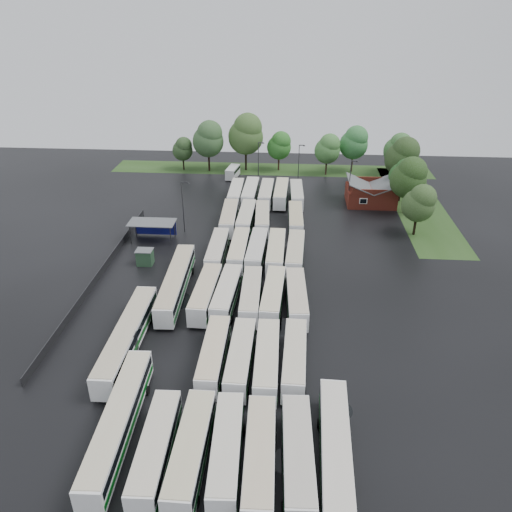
# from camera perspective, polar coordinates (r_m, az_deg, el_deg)

# --- Properties ---
(ground) EXTENTS (160.00, 160.00, 0.00)m
(ground) POSITION_cam_1_polar(r_m,az_deg,el_deg) (70.05, -2.36, -6.29)
(ground) COLOR black
(ground) RESTS_ON ground
(brick_building) EXTENTS (10.07, 8.60, 5.39)m
(brick_building) POSITION_cam_1_polar(r_m,az_deg,el_deg) (108.52, 12.96, 6.81)
(brick_building) COLOR maroon
(brick_building) RESTS_ON ground
(wash_shed) EXTENTS (8.20, 4.20, 3.58)m
(wash_shed) POSITION_cam_1_polar(r_m,az_deg,el_deg) (90.85, -11.72, 3.59)
(wash_shed) COLOR #2D2D30
(wash_shed) RESTS_ON ground
(utility_hut) EXTENTS (2.70, 2.20, 2.62)m
(utility_hut) POSITION_cam_1_polar(r_m,az_deg,el_deg) (83.15, -12.58, -0.11)
(utility_hut) COLOR #213F27
(utility_hut) RESTS_ON ground
(grass_strip_north) EXTENTS (80.00, 10.00, 0.01)m
(grass_strip_north) POSITION_cam_1_polar(r_m,az_deg,el_deg) (128.74, 1.73, 9.88)
(grass_strip_north) COLOR #254317
(grass_strip_north) RESTS_ON ground
(grass_strip_east) EXTENTS (10.00, 50.00, 0.01)m
(grass_strip_east) POSITION_cam_1_polar(r_m,az_deg,el_deg) (111.19, 17.97, 5.63)
(grass_strip_east) COLOR #254317
(grass_strip_east) RESTS_ON ground
(west_fence) EXTENTS (0.10, 50.00, 1.20)m
(west_fence) POSITION_cam_1_polar(r_m,az_deg,el_deg) (81.59, -17.43, -1.91)
(west_fence) COLOR #2D2D30
(west_fence) RESTS_ON ground
(bus_r0c0) EXTENTS (3.01, 12.49, 3.46)m
(bus_r0c0) POSITION_cam_1_polar(r_m,az_deg,el_deg) (50.17, -11.38, -20.79)
(bus_r0c0) COLOR white
(bus_r0c0) RESTS_ON ground
(bus_r0c1) EXTENTS (2.81, 12.79, 3.55)m
(bus_r0c1) POSITION_cam_1_polar(r_m,az_deg,el_deg) (49.46, -7.45, -21.19)
(bus_r0c1) COLOR white
(bus_r0c1) RESTS_ON ground
(bus_r0c2) EXTENTS (3.15, 12.37, 3.41)m
(bus_r0c2) POSITION_cam_1_polar(r_m,az_deg,el_deg) (49.26, -3.39, -21.35)
(bus_r0c2) COLOR white
(bus_r0c2) RESTS_ON ground
(bus_r0c3) EXTENTS (3.05, 12.81, 3.55)m
(bus_r0c3) POSITION_cam_1_polar(r_m,az_deg,el_deg) (48.59, 0.45, -22.06)
(bus_r0c3) COLOR white
(bus_r0c3) RESTS_ON ground
(bus_r0c4) EXTENTS (3.20, 12.85, 3.55)m
(bus_r0c4) POSITION_cam_1_polar(r_m,az_deg,el_deg) (48.79, 4.80, -21.91)
(bus_r0c4) COLOR white
(bus_r0c4) RESTS_ON ground
(bus_r1c1) EXTENTS (2.64, 12.17, 3.39)m
(bus_r1c1) POSITION_cam_1_polar(r_m,az_deg,el_deg) (59.45, -4.85, -11.20)
(bus_r1c1) COLOR white
(bus_r1c1) RESTS_ON ground
(bus_r1c2) EXTENTS (2.74, 12.15, 3.37)m
(bus_r1c2) POSITION_cam_1_polar(r_m,az_deg,el_deg) (58.89, -1.79, -11.54)
(bus_r1c2) COLOR white
(bus_r1c2) RESTS_ON ground
(bus_r1c3) EXTENTS (2.82, 12.51, 3.47)m
(bus_r1c3) POSITION_cam_1_polar(r_m,az_deg,el_deg) (58.43, 1.25, -11.83)
(bus_r1c3) COLOR white
(bus_r1c3) RESTS_ON ground
(bus_r1c4) EXTENTS (2.92, 12.21, 3.38)m
(bus_r1c4) POSITION_cam_1_polar(r_m,az_deg,el_deg) (58.89, 4.42, -11.62)
(bus_r1c4) COLOR white
(bus_r1c4) RESTS_ON ground
(bus_r2c0) EXTENTS (3.09, 12.66, 3.50)m
(bus_r2c0) POSITION_cam_1_polar(r_m,az_deg,el_deg) (70.59, -5.78, -4.28)
(bus_r2c0) COLOR white
(bus_r2c0) RESTS_ON ground
(bus_r2c1) EXTENTS (3.25, 12.53, 3.45)m
(bus_r2c1) POSITION_cam_1_polar(r_m,az_deg,el_deg) (70.30, -3.37, -4.34)
(bus_r2c1) COLOR white
(bus_r2c1) RESTS_ON ground
(bus_r2c2) EXTENTS (2.83, 12.30, 3.41)m
(bus_r2c2) POSITION_cam_1_polar(r_m,az_deg,el_deg) (69.78, -0.58, -4.58)
(bus_r2c2) COLOR white
(bus_r2c2) RESTS_ON ground
(bus_r2c3) EXTENTS (3.24, 12.54, 3.46)m
(bus_r2c3) POSITION_cam_1_polar(r_m,az_deg,el_deg) (69.74, 1.96, -4.59)
(bus_r2c3) COLOR white
(bus_r2c3) RESTS_ON ground
(bus_r2c4) EXTENTS (3.23, 12.45, 3.43)m
(bus_r2c4) POSITION_cam_1_polar(r_m,az_deg,el_deg) (69.54, 4.65, -4.79)
(bus_r2c4) COLOR white
(bus_r2c4) RESTS_ON ground
(bus_r3c0) EXTENTS (2.70, 12.25, 3.41)m
(bus_r3c0) POSITION_cam_1_polar(r_m,az_deg,el_deg) (82.14, -4.44, 0.59)
(bus_r3c0) COLOR white
(bus_r3c0) RESTS_ON ground
(bus_r3c1) EXTENTS (2.66, 12.25, 3.41)m
(bus_r3c1) POSITION_cam_1_polar(r_m,az_deg,el_deg) (82.14, -1.97, 0.66)
(bus_r3c1) COLOR white
(bus_r3c1) RESTS_ON ground
(bus_r3c2) EXTENTS (3.08, 12.51, 3.46)m
(bus_r3c2) POSITION_cam_1_polar(r_m,az_deg,el_deg) (81.81, 0.09, 0.58)
(bus_r3c2) COLOR white
(bus_r3c2) RESTS_ON ground
(bus_r3c3) EXTENTS (2.87, 12.76, 3.54)m
(bus_r3c3) POSITION_cam_1_polar(r_m,az_deg,el_deg) (81.31, 2.30, 0.42)
(bus_r3c3) COLOR white
(bus_r3c3) RESTS_ON ground
(bus_r3c4) EXTENTS (3.19, 12.56, 3.47)m
(bus_r3c4) POSITION_cam_1_polar(r_m,az_deg,el_deg) (81.26, 4.50, 0.30)
(bus_r3c4) COLOR white
(bus_r3c4) RESTS_ON ground
(bus_r4c0) EXTENTS (3.17, 12.80, 3.54)m
(bus_r4c0) POSITION_cam_1_polar(r_m,az_deg,el_deg) (94.24, -3.08, 4.35)
(bus_r4c0) COLOR white
(bus_r4c0) RESTS_ON ground
(bus_r4c1) EXTENTS (2.87, 12.46, 3.46)m
(bus_r4c1) POSITION_cam_1_polar(r_m,az_deg,el_deg) (94.15, -1.13, 4.33)
(bus_r4c1) COLOR white
(bus_r4c1) RESTS_ON ground
(bus_r4c2) EXTENTS (3.17, 12.23, 3.37)m
(bus_r4c2) POSITION_cam_1_polar(r_m,az_deg,el_deg) (94.03, 0.73, 4.27)
(bus_r4c2) COLOR white
(bus_r4c2) RESTS_ON ground
(bus_r4c4) EXTENTS (2.82, 12.15, 3.37)m
(bus_r4c4) POSITION_cam_1_polar(r_m,az_deg,el_deg) (93.98, 4.55, 4.17)
(bus_r4c4) COLOR white
(bus_r4c4) RESTS_ON ground
(bus_r5c0) EXTENTS (2.72, 12.12, 3.37)m
(bus_r5c0) POSITION_cam_1_polar(r_m,az_deg,el_deg) (106.83, -2.31, 7.16)
(bus_r5c0) COLOR white
(bus_r5c0) RESTS_ON ground
(bus_r5c1) EXTENTS (2.92, 12.83, 3.56)m
(bus_r5c1) POSITION_cam_1_polar(r_m,az_deg,el_deg) (106.63, -0.65, 7.20)
(bus_r5c1) COLOR white
(bus_r5c1) RESTS_ON ground
(bus_r5c2) EXTENTS (2.83, 12.30, 3.41)m
(bus_r5c2) POSITION_cam_1_polar(r_m,az_deg,el_deg) (106.46, 1.17, 7.12)
(bus_r5c2) COLOR white
(bus_r5c2) RESTS_ON ground
(bus_r5c3) EXTENTS (3.01, 12.54, 3.47)m
(bus_r5c3) POSITION_cam_1_polar(r_m,az_deg,el_deg) (106.72, 2.88, 7.16)
(bus_r5c3) COLOR white
(bus_r5c3) RESTS_ON ground
(bus_r5c4) EXTENTS (2.92, 12.13, 3.36)m
(bus_r5c4) POSITION_cam_1_polar(r_m,az_deg,el_deg) (106.39, 4.65, 7.00)
(bus_r5c4) COLOR white
(bus_r5c4) RESTS_ON ground
(artic_bus_west_a) EXTENTS (3.26, 18.51, 3.42)m
(artic_bus_west_a) POSITION_cam_1_polar(r_m,az_deg,el_deg) (53.36, -15.43, -17.72)
(artic_bus_west_a) COLOR white
(artic_bus_west_a) RESTS_ON ground
(artic_bus_west_b) EXTENTS (3.36, 19.19, 3.55)m
(artic_bus_west_b) POSITION_cam_1_polar(r_m,az_deg,el_deg) (73.67, -9.13, -3.01)
(artic_bus_west_b) COLOR white
(artic_bus_west_b) RESTS_ON ground
(artic_bus_west_c) EXTENTS (2.85, 19.15, 3.55)m
(artic_bus_west_c) POSITION_cam_1_polar(r_m,az_deg,el_deg) (63.77, -14.48, -8.95)
(artic_bus_west_c) COLOR white
(artic_bus_west_c) RESTS_ON ground
(artic_bus_east) EXTENTS (3.25, 19.05, 3.52)m
(artic_bus_east) POSITION_cam_1_polar(r_m,az_deg,el_deg) (48.63, 9.11, -22.48)
(artic_bus_east) COLOR white
(artic_bus_east) RESTS_ON ground
(minibus) EXTENTS (3.05, 6.29, 2.64)m
(minibus) POSITION_cam_1_polar(r_m,az_deg,el_deg) (122.01, -2.68, 9.58)
(minibus) COLOR silver
(minibus) RESTS_ON ground
(tree_north_0) EXTENTS (5.07, 5.07, 8.40)m
(tree_north_0) POSITION_cam_1_polar(r_m,az_deg,el_deg) (128.12, -8.34, 12.04)
(tree_north_0) COLOR black
(tree_north_0) RESTS_ON ground
(tree_north_1) EXTENTS (7.66, 7.66, 12.68)m
(tree_north_1) POSITION_cam_1_polar(r_m,az_deg,el_deg) (125.76, -5.43, 13.21)
(tree_north_1) COLOR black
(tree_north_1) RESTS_ON ground
(tree_north_2) EXTENTS (8.64, 8.64, 14.30)m
(tree_north_2) POSITION_cam_1_polar(r_m,az_deg,el_deg) (125.62, -1.11, 13.80)
(tree_north_2) COLOR black
(tree_north_2) RESTS_ON ground
(tree_north_3) EXTENTS (5.97, 5.97, 9.89)m
(tree_north_3) POSITION_cam_1_polar(r_m,az_deg,el_deg) (126.31, 2.72, 12.52)
(tree_north_3) COLOR #372217
(tree_north_3) RESTS_ON ground
(tree_north_4) EXTENTS (6.18, 6.18, 10.23)m
(tree_north_4) POSITION_cam_1_polar(r_m,az_deg,el_deg) (123.73, 8.24, 12.06)
(tree_north_4) COLOR #34251B
(tree_north_4) RESTS_ON ground
(tree_north_5) EXTENTS (6.98, 6.98, 11.57)m
(tree_north_5) POSITION_cam_1_polar(r_m,az_deg,el_deg) (127.01, 11.19, 12.63)
(tree_north_5) COLOR #392419
(tree_north_5) RESTS_ON ground
(tree_north_6) EXTENTS (5.29, 5.29, 8.76)m
(tree_north_6) POSITION_cam_1_polar(r_m,az_deg,el_deg) (129.38, 15.64, 11.59)
(tree_north_6) COLOR black
(tree_north_6) RESTS_ON ground
(tree_east_0) EXTENTS (5.92, 5.92, 9.80)m
(tree_east_0) POSITION_cam_1_polar(r_m,az_deg,el_deg) (94.08, 18.21, 5.79)
(tree_east_0) COLOR black
(tree_east_0) RESTS_ON ground
(tree_east_1) EXTENTS (7.10, 7.10, 11.76)m
(tree_east_1) POSITION_cam_1_polar(r_m,az_deg,el_deg) (103.22, 17.13, 8.58)
(tree_east_1) COLOR black
(tree_east_1) RESTS_ON ground
(tree_east_2) EXTENTS (5.69, 5.66, 9.38)m
(tree_east_2) POSITION_cam_1_polar(r_m,az_deg,el_deg) (110.06, 16.51, 8.97)
(tree_east_2) COLOR black
(tree_east_2) RESTS_ON ground
(tree_east_3) EXTENTS (7.44, 7.44, 12.33)m
(tree_east_3) POSITION_cam_1_polar(r_m,az_deg,el_deg) (115.83, 16.46, 10.86)
(tree_east_3) COLOR #2E2015
(tree_east_3) RESTS_ON ground
(tree_east_4) EXTENTS (6.51, 6.51, 10.77)m
(tree_east_4) POSITION_cam_1_polar(r_m,az_deg,el_deg) (125.73, 15.96, 11.71)
(tree_east_4) COLOR black
(tree_east_4) RESTS_ON ground
(lamp_post_ne) EXTENTS (1.51, 0.29, 9.77)m
(lamp_post_ne) POSITION_cam_1_polar(r_m,az_deg,el_deg) (104.91, 10.74, 8.53)
(lamp_post_ne) COLOR #2D2D30
(lamp_post_ne) RESTS_ON ground
(lamp_post_nw) EXTENTS (1.50, 0.29, 9.76)m
(lamp_post_nw) POSITION_cam_1_polar(r_m,az_deg,el_deg) (91.85, -8.30, 5.97)
(lamp_post_nw) COLOR #2D2D30
(lamp_post_nw) RESTS_ON ground
(lamp_post_back_w) EXTENTS (1.45, 0.28, 9.39)m
(lamp_post_back_w) POSITION_cam_1_polar(r_m,az_deg,el_deg) (118.16, 0.33, 11.04)
(lamp_post_back_w) COLOR #2D2D30
(lamp_post_back_w) RESTS_ON ground
(lamp_post_back_e) EXTENTS (1.42, 0.28, 9.23)m
(lamp_post_back_e) POSITION_cam_1_polar(r_m,az_deg,el_deg) (116.99, 4.97, 10.72)
(lamp_post_back_e) COLOR #2D2D30
(lamp_post_back_e) RESTS_ON ground
(puddle_0) EXTENTS (5.77, 5.77, 0.01)m
(puddle_0) POSITION_cam_1_polar(r_m,az_deg,el_deg) (53.16, -8.17, -19.94)
(puddle_0) COLOR black
(puddle_0) RESTS_ON ground
(puddle_1) EXTENTS (3.20, 3.20, 0.01)m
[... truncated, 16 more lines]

